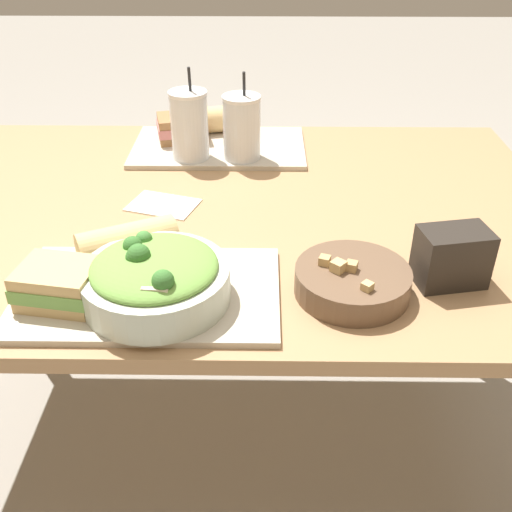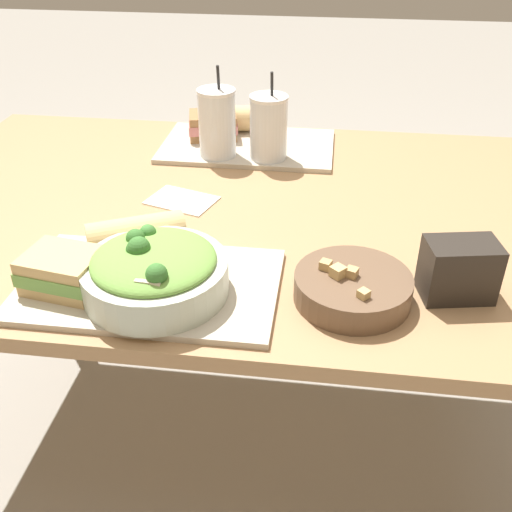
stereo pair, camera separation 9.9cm
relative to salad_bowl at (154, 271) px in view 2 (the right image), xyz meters
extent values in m
plane|color=gray|center=(0.07, 0.35, -0.79)|extent=(12.00, 12.00, 0.00)
cube|color=#A37A51|center=(0.07, 0.35, -0.07)|extent=(1.49, 0.97, 0.03)
cylinder|color=#A37A51|center=(-0.62, 0.78, -0.44)|extent=(0.06, 0.06, 0.70)
cylinder|color=#A37A51|center=(0.75, 0.78, -0.44)|extent=(0.06, 0.06, 0.70)
cube|color=#BCB29E|center=(-0.02, 0.02, -0.05)|extent=(0.44, 0.27, 0.01)
cube|color=#BCB29E|center=(0.06, 0.67, -0.05)|extent=(0.44, 0.27, 0.01)
cylinder|color=beige|center=(0.00, 0.00, -0.01)|extent=(0.24, 0.24, 0.06)
ellipsoid|color=#6B9E42|center=(0.00, 0.00, 0.02)|extent=(0.21, 0.21, 0.04)
sphere|color=#38702D|center=(-0.02, 0.00, 0.04)|extent=(0.04, 0.04, 0.04)
sphere|color=#38702D|center=(0.03, -0.07, 0.04)|extent=(0.03, 0.03, 0.03)
sphere|color=#38702D|center=(-0.04, 0.03, 0.04)|extent=(0.03, 0.03, 0.03)
sphere|color=#38702D|center=(-0.03, 0.00, 0.04)|extent=(0.03, 0.03, 0.03)
sphere|color=#427F38|center=(-0.02, 0.06, 0.04)|extent=(0.03, 0.03, 0.03)
cube|color=beige|center=(0.02, 0.00, 0.03)|extent=(0.05, 0.04, 0.01)
cube|color=beige|center=(-0.01, 0.02, 0.03)|extent=(0.04, 0.06, 0.01)
cube|color=beige|center=(0.02, -0.06, 0.03)|extent=(0.04, 0.06, 0.01)
cylinder|color=brown|center=(0.32, 0.04, -0.03)|extent=(0.20, 0.20, 0.05)
cylinder|color=#5B2D19|center=(0.32, 0.04, -0.01)|extent=(0.18, 0.18, 0.01)
cube|color=tan|center=(0.32, 0.04, 0.00)|extent=(0.02, 0.02, 0.02)
cube|color=tan|center=(0.34, -0.02, 0.00)|extent=(0.02, 0.02, 0.02)
cube|color=tan|center=(0.30, 0.03, 0.00)|extent=(0.03, 0.03, 0.02)
cube|color=tan|center=(0.28, 0.05, 0.00)|extent=(0.02, 0.02, 0.02)
cube|color=tan|center=(-0.15, -0.01, -0.03)|extent=(0.14, 0.12, 0.02)
cube|color=#6B9E47|center=(-0.15, -0.01, -0.01)|extent=(0.14, 0.12, 0.02)
cube|color=tan|center=(-0.15, -0.01, 0.01)|extent=(0.14, 0.12, 0.02)
cylinder|color=tan|center=(-0.07, 0.12, -0.01)|extent=(0.19, 0.14, 0.07)
cylinder|color=beige|center=(0.01, 0.16, -0.01)|extent=(0.03, 0.06, 0.06)
cube|color=olive|center=(-0.04, 0.71, -0.03)|extent=(0.14, 0.12, 0.02)
cube|color=#C1706B|center=(-0.04, 0.71, -0.01)|extent=(0.14, 0.12, 0.02)
cube|color=olive|center=(-0.04, 0.71, 0.01)|extent=(0.14, 0.12, 0.02)
cylinder|color=tan|center=(0.04, 0.76, -0.01)|extent=(0.15, 0.09, 0.07)
cylinder|color=beige|center=(0.10, 0.77, -0.01)|extent=(0.02, 0.06, 0.06)
cylinder|color=silver|center=(-0.01, 0.59, 0.04)|extent=(0.09, 0.09, 0.16)
cylinder|color=black|center=(-0.01, 0.59, 0.03)|extent=(0.08, 0.08, 0.13)
cylinder|color=white|center=(-0.01, 0.59, 0.12)|extent=(0.09, 0.09, 0.01)
cylinder|color=black|center=(0.00, 0.59, 0.15)|extent=(0.01, 0.02, 0.07)
cylinder|color=silver|center=(0.12, 0.59, 0.03)|extent=(0.09, 0.09, 0.15)
cylinder|color=maroon|center=(0.12, 0.59, 0.02)|extent=(0.08, 0.08, 0.12)
cylinder|color=white|center=(0.12, 0.59, 0.11)|extent=(0.09, 0.09, 0.01)
cylinder|color=black|center=(0.13, 0.59, 0.14)|extent=(0.01, 0.02, 0.07)
cube|color=#28231E|center=(0.50, 0.07, 0.00)|extent=(0.13, 0.09, 0.10)
cube|color=silver|center=(-0.04, 0.35, -0.05)|extent=(0.17, 0.14, 0.00)
camera|label=1|loc=(0.17, -0.79, 0.55)|focal=42.00mm
camera|label=2|loc=(0.27, -0.78, 0.55)|focal=42.00mm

